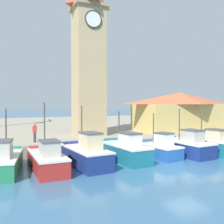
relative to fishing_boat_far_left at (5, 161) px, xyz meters
name	(u,v)px	position (x,y,z in m)	size (l,w,h in m)	color
ground_plane	(186,169)	(11.05, -3.78, -0.73)	(300.00, 300.00, 0.00)	#386689
quay_wharf	(76,127)	(11.05, 23.45, -0.22)	(120.00, 40.00, 1.02)	#9E937F
fishing_boat_far_left	(5,161)	(0.00, 0.00, 0.00)	(2.58, 5.34, 4.05)	#237A4C
fishing_boat_left_outer	(47,160)	(2.52, -0.56, -0.01)	(2.04, 5.30, 4.41)	#AD2823
fishing_boat_left_inner	(86,154)	(5.19, -0.39, 0.10)	(2.47, 5.33, 4.19)	navy
fishing_boat_mid_left	(124,151)	(8.34, 0.08, 0.05)	(2.39, 5.43, 3.73)	#196B7F
fishing_boat_center	(158,149)	(11.44, 0.17, -0.04)	(2.40, 4.39, 3.55)	#2356A8
fishing_boat_mid_right	(185,146)	(14.00, 0.01, 0.04)	(2.61, 5.34, 3.86)	navy
fishing_boat_right_inner	(208,144)	(16.36, -0.09, 0.04)	(2.86, 5.28, 4.32)	#196B7F
clock_tower	(89,54)	(8.28, 8.40, 8.66)	(3.43, 3.43, 17.48)	tan
warehouse_right	(180,111)	(20.19, 8.74, 2.66)	(11.13, 6.10, 4.64)	tan
dock_worker_near_tower	(35,132)	(2.46, 5.38, 1.13)	(0.34, 0.22, 1.62)	#33333D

